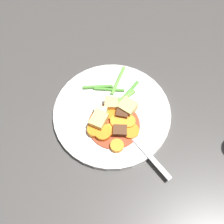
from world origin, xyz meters
TOP-DOWN VIEW (x-y plane):
  - ground_plane at (0.00, 0.00)m, footprint 3.00×3.00m
  - dinner_plate at (0.00, 0.00)m, footprint 0.25×0.25m
  - stew_sauce at (0.03, 0.00)m, footprint 0.11×0.11m
  - carrot_slice_0 at (0.04, -0.04)m, footprint 0.04×0.04m
  - carrot_slice_1 at (0.08, -0.00)m, footprint 0.03×0.03m
  - carrot_slice_2 at (0.04, -0.01)m, footprint 0.04×0.04m
  - carrot_slice_3 at (0.05, 0.03)m, footprint 0.05×0.05m
  - carrot_slice_4 at (0.05, -0.02)m, footprint 0.04×0.04m
  - carrot_slice_5 at (0.01, 0.00)m, footprint 0.03×0.03m
  - carrot_slice_6 at (0.03, 0.03)m, footprint 0.04×0.04m
  - carrot_slice_7 at (0.03, 0.01)m, footprint 0.04×0.04m
  - potato_chunk_0 at (0.02, -0.03)m, footprint 0.05×0.04m
  - potato_chunk_1 at (-0.00, 0.03)m, footprint 0.05×0.05m
  - potato_chunk_2 at (-0.01, 0.00)m, footprint 0.03×0.03m
  - potato_chunk_3 at (0.01, -0.02)m, footprint 0.03×0.03m
  - meat_chunk_0 at (0.05, 0.01)m, footprint 0.03×0.03m
  - meat_chunk_1 at (0.01, 0.02)m, footprint 0.03×0.03m
  - green_bean_0 at (-0.01, 0.01)m, footprint 0.04×0.07m
  - green_bean_1 at (-0.01, 0.01)m, footprint 0.03×0.06m
  - green_bean_2 at (-0.03, 0.03)m, footprint 0.05×0.05m
  - green_bean_3 at (-0.02, 0.02)m, footprint 0.05×0.07m
  - green_bean_4 at (-0.04, 0.04)m, footprint 0.06×0.06m
  - green_bean_5 at (-0.02, 0.02)m, footprint 0.02×0.05m
  - green_bean_6 at (-0.03, 0.02)m, footprint 0.03×0.05m
  - green_bean_7 at (-0.08, 0.02)m, footprint 0.07×0.04m
  - green_bean_8 at (-0.06, -0.00)m, footprint 0.02×0.07m
  - green_bean_9 at (-0.07, -0.02)m, footprint 0.01×0.07m
  - fork at (0.08, 0.04)m, footprint 0.16×0.10m

SIDE VIEW (x-z plane):
  - ground_plane at x=0.00m, z-range 0.00..0.00m
  - dinner_plate at x=0.00m, z-range 0.00..0.01m
  - stew_sauce at x=0.03m, z-range 0.01..0.02m
  - fork at x=0.08m, z-range 0.01..0.02m
  - green_bean_6 at x=-0.03m, z-range 0.01..0.02m
  - green_bean_8 at x=-0.06m, z-range 0.01..0.02m
  - green_bean_2 at x=-0.03m, z-range 0.01..0.02m
  - green_bean_4 at x=-0.04m, z-range 0.01..0.02m
  - green_bean_1 at x=-0.01m, z-range 0.01..0.02m
  - green_bean_0 at x=-0.01m, z-range 0.01..0.02m
  - green_bean_7 at x=-0.08m, z-range 0.01..0.02m
  - green_bean_9 at x=-0.07m, z-range 0.01..0.02m
  - green_bean_3 at x=-0.02m, z-range 0.01..0.02m
  - carrot_slice_2 at x=0.04m, z-range 0.01..0.02m
  - carrot_slice_3 at x=0.05m, z-range 0.01..0.02m
  - green_bean_5 at x=-0.02m, z-range 0.01..0.02m
  - carrot_slice_5 at x=0.01m, z-range 0.01..0.02m
  - carrot_slice_1 at x=0.08m, z-range 0.01..0.02m
  - carrot_slice_7 at x=0.03m, z-range 0.01..0.03m
  - carrot_slice_6 at x=0.03m, z-range 0.01..0.03m
  - carrot_slice_0 at x=0.04m, z-range 0.01..0.03m
  - carrot_slice_4 at x=0.05m, z-range 0.01..0.03m
  - meat_chunk_0 at x=0.05m, z-range 0.01..0.03m
  - meat_chunk_1 at x=0.01m, z-range 0.01..0.03m
  - potato_chunk_2 at x=-0.01m, z-range 0.01..0.03m
  - potato_chunk_3 at x=0.01m, z-range 0.01..0.03m
  - potato_chunk_1 at x=0.00m, z-range 0.01..0.04m
  - potato_chunk_0 at x=0.02m, z-range 0.01..0.04m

